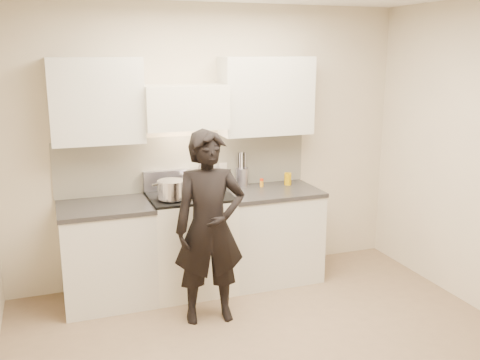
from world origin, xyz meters
name	(u,v)px	position (x,y,z in m)	size (l,w,h in m)	color
ground_plane	(279,359)	(0.00, 0.00, 0.00)	(4.00, 4.00, 0.00)	#7E664B
room_shell	(255,141)	(-0.06, 0.37, 1.60)	(4.04, 3.54, 2.70)	beige
stove	(191,242)	(-0.30, 1.42, 0.47)	(0.76, 0.65, 0.96)	silver
counter_right	(271,234)	(0.53, 1.43, 0.46)	(0.92, 0.67, 0.92)	beige
counter_left	(107,253)	(-1.08, 1.43, 0.46)	(0.82, 0.67, 0.92)	beige
wok	(200,177)	(-0.16, 1.57, 1.07)	(0.40, 0.49, 0.32)	silver
stock_pot	(171,190)	(-0.50, 1.29, 1.04)	(0.36, 0.28, 0.17)	silver
utensil_crock	(242,176)	(0.31, 1.67, 1.03)	(0.13, 0.13, 0.34)	#AFADC4
spice_jar	(262,183)	(0.48, 1.56, 0.96)	(0.04, 0.04, 0.08)	orange
oil_glass	(288,179)	(0.77, 1.55, 0.98)	(0.07, 0.07, 0.13)	#BA8A03
person	(210,228)	(-0.30, 0.79, 0.82)	(0.60, 0.39, 1.64)	black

